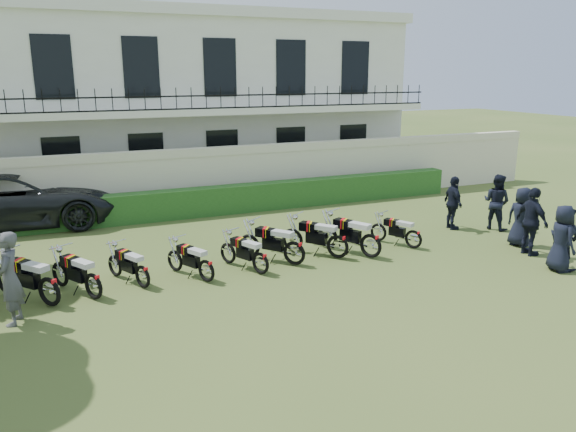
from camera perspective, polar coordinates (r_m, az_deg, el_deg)
name	(u,v)px	position (r m, az deg, el deg)	size (l,w,h in m)	color
ground	(285,283)	(13.63, -0.33, -6.87)	(100.00, 100.00, 0.00)	#3D5421
perimeter_wall	(199,179)	(20.66, -9.02, 3.73)	(30.00, 0.35, 2.30)	beige
hedge	(233,199)	(20.30, -5.65, 1.72)	(18.00, 0.60, 1.00)	#1A4418
building	(163,100)	(26.15, -12.58, 11.41)	(20.40, 9.60, 7.40)	white
motorcycle_1	(49,285)	(13.18, -23.14, -6.43)	(1.38, 1.69, 1.13)	black
motorcycle_2	(93,280)	(13.25, -19.20, -6.14)	(1.04, 1.69, 1.04)	black
motorcycle_3	(142,271)	(13.61, -14.58, -5.45)	(0.85, 1.59, 0.94)	black
motorcycle_4	(206,266)	(13.68, -8.31, -5.00)	(0.88, 1.59, 0.95)	black
motorcycle_5	(261,258)	(14.06, -2.81, -4.27)	(0.86, 1.64, 0.96)	black
motorcycle_6	(294,247)	(14.66, 0.65, -3.21)	(1.33, 1.65, 1.10)	black
motorcycle_7	(338,241)	(15.25, 5.08, -2.54)	(1.34, 1.66, 1.11)	black
motorcycle_8	(371,240)	(15.38, 8.43, -2.43)	(1.09, 1.92, 1.15)	black
motorcycle_9	(414,235)	(16.47, 12.65, -1.87)	(0.87, 1.54, 0.92)	black
suv	(14,200)	(20.30, -26.05, 1.51)	(3.05, 6.63, 1.84)	black
inspector	(10,279)	(12.54, -26.43, -5.71)	(0.70, 0.46, 1.92)	#525257
officer_0	(562,238)	(15.82, 26.05, -2.05)	(0.84, 0.55, 1.72)	black
officer_1	(564,238)	(16.06, 26.26, -2.00)	(0.80, 0.62, 1.64)	black
officer_2	(532,222)	(16.82, 23.54, -0.53)	(1.12, 0.47, 1.91)	black
officer_3	(521,217)	(17.63, 22.63, -0.07)	(0.85, 0.55, 1.74)	black
officer_4	(496,202)	(19.20, 20.42, 1.35)	(0.88, 0.68, 1.80)	black
officer_5	(453,203)	(18.78, 16.43, 1.28)	(1.01, 0.42, 1.73)	black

